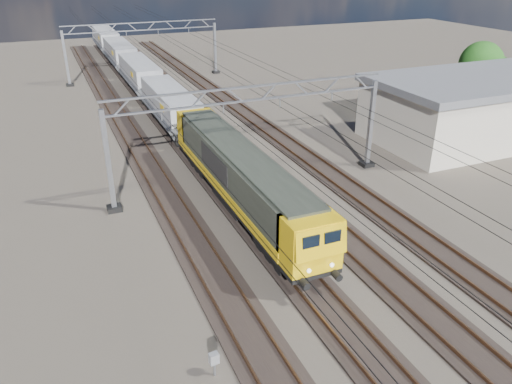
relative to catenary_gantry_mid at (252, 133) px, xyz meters
name	(u,v)px	position (x,y,z in m)	size (l,w,h in m)	color
ground	(277,210)	(0.00, -4.00, -3.91)	(160.00, 160.00, 0.00)	#2A251F
track_outer_west	(185,227)	(-6.00, -4.00, -3.83)	(2.60, 140.00, 0.30)	black
track_loco	(248,215)	(-2.00, -4.00, -3.83)	(2.60, 140.00, 0.30)	black
track_inner_east	(305,204)	(2.00, -4.00, -3.83)	(2.60, 140.00, 0.30)	black
track_outer_east	(357,193)	(6.00, -4.00, -3.83)	(2.60, 140.00, 0.30)	black
catenary_gantry_mid	(252,133)	(0.00, 0.00, 0.00)	(19.90, 0.90, 7.11)	#9599A3
catenary_gantry_far	(144,49)	(0.00, 36.00, 0.00)	(19.90, 0.90, 7.11)	#9599A3
overhead_wires	(231,92)	(0.00, 4.00, 1.84)	(12.03, 140.00, 0.53)	black
locomotive	(240,174)	(-2.00, -2.75, -1.58)	(2.76, 21.10, 3.62)	black
hopper_wagon_lead	(170,105)	(-2.00, 14.94, -1.67)	(3.38, 13.00, 3.25)	black
hopper_wagon_mid	(140,74)	(-2.00, 29.14, -1.67)	(3.38, 13.00, 3.25)	black
hopper_wagon_third	(120,54)	(-2.00, 43.34, -1.67)	(3.38, 13.00, 3.25)	black
hopper_wagon_fourth	(106,39)	(-2.00, 57.54, -1.67)	(3.38, 13.00, 3.25)	black
trackside_cabinet	(214,359)	(-8.04, -15.54, -3.10)	(0.38, 0.30, 1.08)	#9599A3
industrial_shed	(477,107)	(22.00, 2.00, -1.18)	(18.60, 10.60, 5.40)	beige
tree_far	(485,65)	(30.32, 9.79, 0.36)	(5.03, 4.63, 6.70)	#372019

